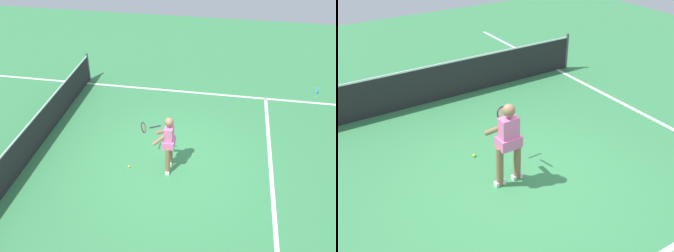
% 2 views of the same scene
% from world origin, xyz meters
% --- Properties ---
extents(ground_plane, '(23.47, 23.47, 0.00)m').
position_xyz_m(ground_plane, '(0.00, 0.00, 0.00)').
color(ground_plane, '#38844C').
extents(service_line_marking, '(7.63, 0.10, 0.01)m').
position_xyz_m(service_line_marking, '(0.00, -2.62, 0.00)').
color(service_line_marking, white).
rests_on(service_line_marking, ground).
extents(sideline_right_marking, '(0.10, 16.05, 0.01)m').
position_xyz_m(sideline_right_marking, '(3.81, 0.00, 0.00)').
color(sideline_right_marking, white).
rests_on(sideline_right_marking, ground).
extents(court_net, '(8.31, 0.08, 1.03)m').
position_xyz_m(court_net, '(0.00, 3.68, 0.48)').
color(court_net, '#4C4C51').
rests_on(court_net, ground).
extents(tennis_player, '(0.78, 0.92, 1.55)m').
position_xyz_m(tennis_player, '(-0.21, 0.01, 0.85)').
color(tennis_player, '#8C6647').
rests_on(tennis_player, ground).
extents(tennis_ball_near, '(0.07, 0.07, 0.07)m').
position_xyz_m(tennis_ball_near, '(-0.37, 1.00, 0.03)').
color(tennis_ball_near, '#D1E533').
rests_on(tennis_ball_near, ground).
extents(water_bottle, '(0.07, 0.07, 0.24)m').
position_xyz_m(water_bottle, '(4.44, -4.33, 0.12)').
color(water_bottle, '#4C9EE5').
rests_on(water_bottle, ground).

